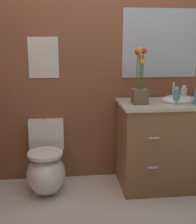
{
  "coord_description": "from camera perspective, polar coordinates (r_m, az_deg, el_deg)",
  "views": [
    {
      "loc": [
        -0.38,
        -1.62,
        1.47
      ],
      "look_at": [
        -0.08,
        1.05,
        0.82
      ],
      "focal_mm": 46.93,
      "sensor_mm": 36.0,
      "label": 1
    }
  ],
  "objects": [
    {
      "name": "wall_back",
      "position": [
        3.12,
        4.43,
        9.47
      ],
      "size": [
        4.16,
        0.05,
        2.5
      ],
      "primitive_type": "cube",
      "color": "brown",
      "rests_on": "ground_plane"
    },
    {
      "name": "lotion_bottle",
      "position": [
        2.89,
        15.03,
        2.97
      ],
      "size": [
        0.06,
        0.06,
        0.16
      ],
      "color": "teal",
      "rests_on": "vanity_cabinet"
    },
    {
      "name": "soap_bottle",
      "position": [
        3.0,
        16.37,
        3.27
      ],
      "size": [
        0.06,
        0.06,
        0.16
      ],
      "color": "beige",
      "rests_on": "vanity_cabinet"
    },
    {
      "name": "flower_vase",
      "position": [
        2.82,
        8.17,
        5.0
      ],
      "size": [
        0.14,
        0.14,
        0.53
      ],
      "color": "brown",
      "rests_on": "vanity_cabinet"
    },
    {
      "name": "wall_poster",
      "position": [
        3.03,
        -10.58,
        10.36
      ],
      "size": [
        0.3,
        0.01,
        0.41
      ],
      "primitive_type": "cube",
      "color": "silver"
    },
    {
      "name": "vanity_cabinet",
      "position": [
        3.08,
        12.9,
        -6.03
      ],
      "size": [
        0.94,
        0.56,
        1.07
      ],
      "color": "brown",
      "rests_on": "ground_plane"
    },
    {
      "name": "toilet",
      "position": [
        3.03,
        -10.04,
        -10.59
      ],
      "size": [
        0.38,
        0.59,
        0.69
      ],
      "color": "white",
      "rests_on": "ground_plane"
    },
    {
      "name": "wall_mirror",
      "position": [
        3.18,
        12.06,
        12.91
      ],
      "size": [
        0.8,
        0.01,
        0.7
      ],
      "primitive_type": "cube",
      "color": "#B2BCC6"
    }
  ]
}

